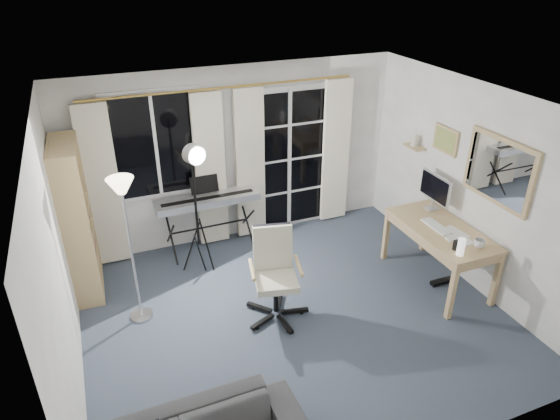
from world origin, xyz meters
The scene contains 16 objects.
floor centered at (0.00, 0.00, -0.01)m, with size 4.50×4.00×0.02m, color #353F4D.
window centered at (-1.05, 1.97, 1.50)m, with size 1.20×0.08×1.40m.
french_door centered at (0.75, 1.97, 1.03)m, with size 1.32×0.09×2.11m.
curtains centered at (-0.14, 1.88, 1.09)m, with size 3.60×0.07×2.13m.
bookshelf centered at (-2.12, 1.41, 0.88)m, with size 0.32×0.87×1.85m.
torchiere_lamp centered at (-1.60, 0.62, 1.37)m, with size 0.27×0.27×1.70m.
keyboard_piano centered at (-0.51, 1.70, 0.75)m, with size 1.36×0.67×0.98m.
studio_light centered at (-0.74, 1.22, 1.41)m, with size 0.40×0.40×1.75m.
office_chair centered at (-0.17, 0.18, 0.61)m, with size 0.71×0.71×1.03m.
desk centered at (1.88, -0.02, 0.65)m, with size 0.69×1.39×0.74m.
monitor centered at (2.08, 0.43, 1.02)m, with size 0.18×0.53×0.47m.
desk_clutter centered at (1.82, -0.25, 0.58)m, with size 0.44×0.84×0.94m.
mug centered at (1.98, -0.52, 0.80)m, with size 0.12×0.10×0.12m, color silver.
wall_mirror centered at (2.22, -0.35, 1.55)m, with size 0.04×0.94×0.74m.
framed_print centered at (2.23, 0.55, 1.60)m, with size 0.03×0.42×0.32m.
wall_shelf centered at (2.16, 1.05, 1.41)m, with size 0.16×0.30×0.18m.
Camera 1 is at (-1.81, -4.04, 3.66)m, focal length 32.00 mm.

